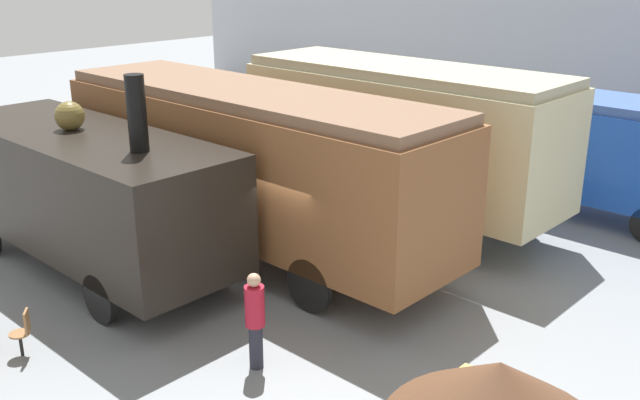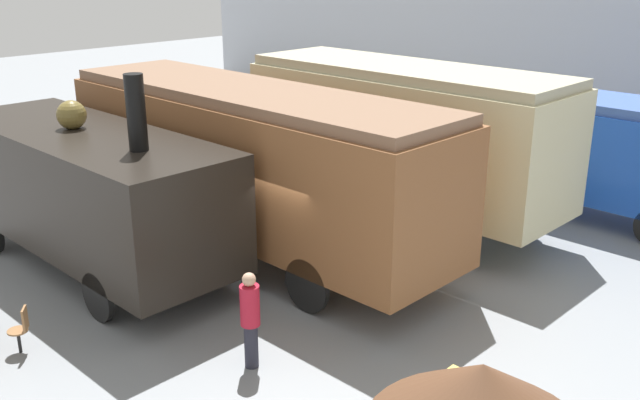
{
  "view_description": "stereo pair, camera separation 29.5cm",
  "coord_description": "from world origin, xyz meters",
  "px_view_note": "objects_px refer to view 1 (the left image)",
  "views": [
    {
      "loc": [
        9.96,
        -9.89,
        6.76
      ],
      "look_at": [
        -0.2,
        1.0,
        1.6
      ],
      "focal_mm": 40.0,
      "sensor_mm": 36.0,
      "label": 1
    },
    {
      "loc": [
        10.17,
        -9.69,
        6.76
      ],
      "look_at": [
        -0.2,
        1.0,
        1.6
      ],
      "focal_mm": 40.0,
      "sensor_mm": 36.0,
      "label": 2
    }
  ],
  "objects_px": {
    "streamlined_locomotive": "(613,150)",
    "passenger_coach_wooden": "(250,157)",
    "passenger_coach_vintage": "(401,129)",
    "visitor_person": "(255,317)",
    "steam_locomotive": "(87,188)"
  },
  "relations": [
    {
      "from": "visitor_person",
      "to": "passenger_coach_wooden",
      "type": "bearing_deg",
      "value": 138.69
    },
    {
      "from": "passenger_coach_vintage",
      "to": "steam_locomotive",
      "type": "distance_m",
      "value": 7.86
    },
    {
      "from": "passenger_coach_vintage",
      "to": "visitor_person",
      "type": "relative_size",
      "value": 4.87
    },
    {
      "from": "streamlined_locomotive",
      "to": "passenger_coach_wooden",
      "type": "bearing_deg",
      "value": -123.66
    },
    {
      "from": "passenger_coach_wooden",
      "to": "visitor_person",
      "type": "height_order",
      "value": "passenger_coach_wooden"
    },
    {
      "from": "steam_locomotive",
      "to": "passenger_coach_wooden",
      "type": "bearing_deg",
      "value": 59.66
    },
    {
      "from": "steam_locomotive",
      "to": "visitor_person",
      "type": "relative_size",
      "value": 4.59
    },
    {
      "from": "passenger_coach_wooden",
      "to": "steam_locomotive",
      "type": "distance_m",
      "value": 3.68
    },
    {
      "from": "streamlined_locomotive",
      "to": "visitor_person",
      "type": "relative_size",
      "value": 5.16
    },
    {
      "from": "streamlined_locomotive",
      "to": "passenger_coach_wooden",
      "type": "relative_size",
      "value": 0.85
    },
    {
      "from": "passenger_coach_vintage",
      "to": "visitor_person",
      "type": "height_order",
      "value": "passenger_coach_vintage"
    },
    {
      "from": "streamlined_locomotive",
      "to": "passenger_coach_vintage",
      "type": "bearing_deg",
      "value": -134.86
    },
    {
      "from": "passenger_coach_vintage",
      "to": "visitor_person",
      "type": "xyz_separation_m",
      "value": [
        2.6,
        -7.46,
        -1.51
      ]
    },
    {
      "from": "passenger_coach_vintage",
      "to": "steam_locomotive",
      "type": "bearing_deg",
      "value": -114.07
    },
    {
      "from": "streamlined_locomotive",
      "to": "steam_locomotive",
      "type": "height_order",
      "value": "steam_locomotive"
    }
  ]
}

